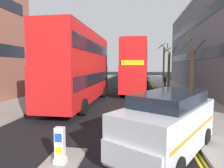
# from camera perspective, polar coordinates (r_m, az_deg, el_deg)

# --- Properties ---
(sidewalk_right) EXTENTS (4.00, 80.00, 0.14)m
(sidewalk_right) POSITION_cam_1_polar(r_m,az_deg,el_deg) (18.48, 21.17, -4.11)
(sidewalk_right) COLOR gray
(sidewalk_right) RESTS_ON ground
(sidewalk_left) EXTENTS (4.00, 80.00, 0.14)m
(sidewalk_left) POSITION_cam_1_polar(r_m,az_deg,el_deg) (20.07, -18.05, -3.27)
(sidewalk_left) COLOR gray
(sidewalk_left) RESTS_ON ground
(kerb_line_outer) EXTENTS (0.10, 56.00, 0.01)m
(kerb_line_outer) POSITION_cam_1_polar(r_m,az_deg,el_deg) (16.19, 15.45, -5.51)
(kerb_line_outer) COLOR yellow
(kerb_line_outer) RESTS_ON ground
(kerb_line_inner) EXTENTS (0.10, 56.00, 0.01)m
(kerb_line_inner) POSITION_cam_1_polar(r_m,az_deg,el_deg) (16.17, 14.88, -5.51)
(kerb_line_inner) COLOR yellow
(kerb_line_inner) RESTS_ON ground
(traffic_island) EXTENTS (1.10, 2.20, 0.10)m
(traffic_island) POSITION_cam_1_polar(r_m,az_deg,el_deg) (6.52, -15.09, -22.11)
(traffic_island) COLOR gray
(traffic_island) RESTS_ON ground
(keep_left_bollard) EXTENTS (0.36, 0.28, 1.11)m
(keep_left_bollard) POSITION_cam_1_polar(r_m,az_deg,el_deg) (6.28, -15.23, -17.59)
(keep_left_bollard) COLOR silver
(keep_left_bollard) RESTS_ON traffic_island
(double_decker_bus_away) EXTENTS (2.81, 10.81, 5.64)m
(double_decker_bus_away) POSITION_cam_1_polar(r_m,az_deg,el_deg) (15.20, -9.46, 5.39)
(double_decker_bus_away) COLOR red
(double_decker_bus_away) RESTS_ON ground
(double_decker_bus_oncoming) EXTENTS (3.11, 10.89, 5.64)m
(double_decker_bus_oncoming) POSITION_cam_1_polar(r_m,az_deg,el_deg) (22.21, 7.19, 5.45)
(double_decker_bus_oncoming) COLOR red
(double_decker_bus_oncoming) RESTS_ON ground
(taxi_minivan) EXTENTS (4.06, 5.08, 2.12)m
(taxi_minivan) POSITION_cam_1_polar(r_m,az_deg,el_deg) (6.97, 16.00, -11.21)
(taxi_minivan) COLOR silver
(taxi_minivan) RESTS_ON ground
(pedestrian_far) EXTENTS (0.34, 0.22, 1.62)m
(pedestrian_far) POSITION_cam_1_polar(r_m,az_deg,el_deg) (24.79, 15.50, 0.57)
(pedestrian_far) COLOR #2D2D38
(pedestrian_far) RESTS_ON sidewalk_right
(street_tree_near) EXTENTS (1.70, 1.64, 5.64)m
(street_tree_near) POSITION_cam_1_polar(r_m,az_deg,el_deg) (27.98, 16.59, 4.66)
(street_tree_near) COLOR #6B6047
(street_tree_near) RESTS_ON sidewalk_right
(street_tree_mid) EXTENTS (1.71, 1.70, 6.87)m
(street_tree_mid) POSITION_cam_1_polar(r_m,az_deg,el_deg) (34.45, 15.14, 5.97)
(street_tree_mid) COLOR #6B6047
(street_tree_mid) RESTS_ON sidewalk_right
(street_tree_far) EXTENTS (1.82, 1.80, 5.12)m
(street_tree_far) POSITION_cam_1_polar(r_m,az_deg,el_deg) (16.40, 22.75, 2.66)
(street_tree_far) COLOR #6B6047
(street_tree_far) RESTS_ON sidewalk_right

